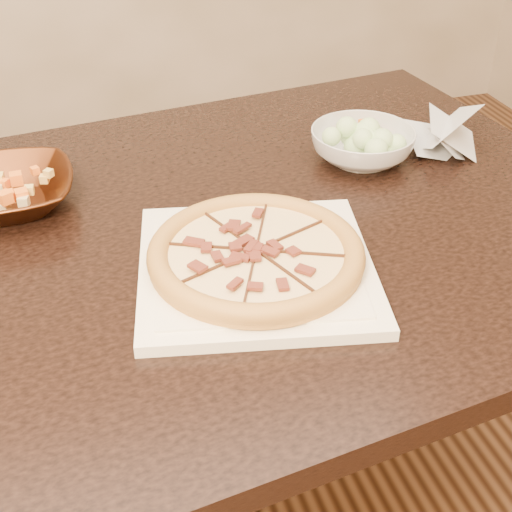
# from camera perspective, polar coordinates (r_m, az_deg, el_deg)

# --- Properties ---
(dining_table) EXTENTS (1.63, 1.16, 0.75)m
(dining_table) POSITION_cam_1_polar(r_m,az_deg,el_deg) (1.19, -6.39, -2.12)
(dining_table) COLOR black
(dining_table) RESTS_ON floor
(plate) EXTENTS (0.40, 0.40, 0.02)m
(plate) POSITION_cam_1_polar(r_m,az_deg,el_deg) (1.04, 0.00, -0.88)
(plate) COLOR white
(plate) RESTS_ON dining_table
(pizza) EXTENTS (0.31, 0.31, 0.03)m
(pizza) POSITION_cam_1_polar(r_m,az_deg,el_deg) (1.03, -0.00, 0.19)
(pizza) COLOR #B27431
(pizza) RESTS_ON plate
(bronze_bowl) EXTENTS (0.24, 0.24, 0.06)m
(bronze_bowl) POSITION_cam_1_polar(r_m,az_deg,el_deg) (1.26, -19.40, 4.82)
(bronze_bowl) COLOR #46220F
(bronze_bowl) RESTS_ON dining_table
(mixed_dish) EXTENTS (0.10, 0.11, 0.03)m
(mixed_dish) POSITION_cam_1_polar(r_m,az_deg,el_deg) (1.24, -19.82, 6.47)
(mixed_dish) COLOR tan
(mixed_dish) RESTS_ON bronze_bowl
(salad_bowl) EXTENTS (0.21, 0.21, 0.06)m
(salad_bowl) POSITION_cam_1_polar(r_m,az_deg,el_deg) (1.36, 8.49, 8.74)
(salad_bowl) COLOR silver
(salad_bowl) RESTS_ON dining_table
(salad) EXTENTS (0.10, 0.10, 0.04)m
(salad) POSITION_cam_1_polar(r_m,az_deg,el_deg) (1.34, 8.68, 10.58)
(salad) COLOR beige
(salad) RESTS_ON salad_bowl
(cling_film) EXTENTS (0.17, 0.16, 0.05)m
(cling_film) POSITION_cam_1_polar(r_m,az_deg,el_deg) (1.43, 15.24, 9.06)
(cling_film) COLOR silver
(cling_film) RESTS_ON dining_table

